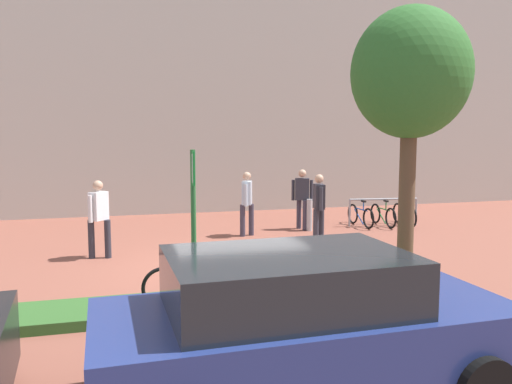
{
  "coord_description": "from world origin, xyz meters",
  "views": [
    {
      "loc": [
        -2.3,
        -10.31,
        2.73
      ],
      "look_at": [
        0.88,
        1.52,
        1.37
      ],
      "focal_mm": 36.88,
      "sensor_mm": 36.0,
      "label": 1
    }
  ],
  "objects_px": {
    "tree_sidewalk": "(411,76)",
    "car_navy_sedan": "(302,327)",
    "parking_sign_post": "(193,206)",
    "person_shirt_blue": "(99,214)",
    "bike_at_sign": "(195,284)",
    "person_casual_tan": "(247,199)",
    "bollard_steel": "(309,215)",
    "person_suited_dark": "(302,195)",
    "person_suited_navy": "(319,203)",
    "bike_rack_cluster": "(383,214)"
  },
  "relations": [
    {
      "from": "tree_sidewalk",
      "to": "car_navy_sedan",
      "type": "relative_size",
      "value": 1.12
    },
    {
      "from": "parking_sign_post",
      "to": "person_shirt_blue",
      "type": "xyz_separation_m",
      "value": [
        -1.51,
        3.92,
        -0.64
      ]
    },
    {
      "from": "bike_at_sign",
      "to": "car_navy_sedan",
      "type": "distance_m",
      "value": 3.32
    },
    {
      "from": "parking_sign_post",
      "to": "person_casual_tan",
      "type": "height_order",
      "value": "parking_sign_post"
    },
    {
      "from": "bollard_steel",
      "to": "person_suited_dark",
      "type": "bearing_deg",
      "value": 114.44
    },
    {
      "from": "tree_sidewalk",
      "to": "person_shirt_blue",
      "type": "xyz_separation_m",
      "value": [
        -5.26,
        3.78,
        -2.72
      ]
    },
    {
      "from": "person_shirt_blue",
      "to": "car_navy_sedan",
      "type": "relative_size",
      "value": 0.4
    },
    {
      "from": "person_shirt_blue",
      "to": "person_suited_navy",
      "type": "bearing_deg",
      "value": 4.01
    },
    {
      "from": "bike_rack_cluster",
      "to": "person_casual_tan",
      "type": "distance_m",
      "value": 4.35
    },
    {
      "from": "tree_sidewalk",
      "to": "car_navy_sedan",
      "type": "distance_m",
      "value": 5.32
    },
    {
      "from": "tree_sidewalk",
      "to": "person_casual_tan",
      "type": "bearing_deg",
      "value": 105.66
    },
    {
      "from": "tree_sidewalk",
      "to": "person_shirt_blue",
      "type": "distance_m",
      "value": 7.03
    },
    {
      "from": "tree_sidewalk",
      "to": "person_suited_dark",
      "type": "bearing_deg",
      "value": 87.7
    },
    {
      "from": "bike_at_sign",
      "to": "person_casual_tan",
      "type": "bearing_deg",
      "value": 67.66
    },
    {
      "from": "person_casual_tan",
      "to": "bike_at_sign",
      "type": "bearing_deg",
      "value": -112.34
    },
    {
      "from": "parking_sign_post",
      "to": "car_navy_sedan",
      "type": "bearing_deg",
      "value": -77.62
    },
    {
      "from": "person_suited_dark",
      "to": "car_navy_sedan",
      "type": "height_order",
      "value": "person_suited_dark"
    },
    {
      "from": "bike_at_sign",
      "to": "bike_rack_cluster",
      "type": "height_order",
      "value": "bike_at_sign"
    },
    {
      "from": "tree_sidewalk",
      "to": "person_shirt_blue",
      "type": "bearing_deg",
      "value": 144.32
    },
    {
      "from": "bike_rack_cluster",
      "to": "bollard_steel",
      "type": "bearing_deg",
      "value": -175.11
    },
    {
      "from": "person_shirt_blue",
      "to": "car_navy_sedan",
      "type": "xyz_separation_m",
      "value": [
        2.18,
        -6.96,
        -0.23
      ]
    },
    {
      "from": "tree_sidewalk",
      "to": "parking_sign_post",
      "type": "bearing_deg",
      "value": -177.8
    },
    {
      "from": "bike_rack_cluster",
      "to": "bollard_steel",
      "type": "height_order",
      "value": "bollard_steel"
    },
    {
      "from": "person_casual_tan",
      "to": "car_navy_sedan",
      "type": "distance_m",
      "value": 8.73
    },
    {
      "from": "bollard_steel",
      "to": "person_shirt_blue",
      "type": "xyz_separation_m",
      "value": [
        -5.62,
        -1.87,
        0.53
      ]
    },
    {
      "from": "bollard_steel",
      "to": "person_casual_tan",
      "type": "relative_size",
      "value": 0.52
    },
    {
      "from": "bike_rack_cluster",
      "to": "car_navy_sedan",
      "type": "height_order",
      "value": "car_navy_sedan"
    },
    {
      "from": "tree_sidewalk",
      "to": "car_navy_sedan",
      "type": "height_order",
      "value": "tree_sidewalk"
    },
    {
      "from": "parking_sign_post",
      "to": "person_suited_dark",
      "type": "bearing_deg",
      "value": 56.68
    },
    {
      "from": "parking_sign_post",
      "to": "person_casual_tan",
      "type": "xyz_separation_m",
      "value": [
        2.23,
        5.55,
        -0.64
      ]
    },
    {
      "from": "person_shirt_blue",
      "to": "car_navy_sedan",
      "type": "height_order",
      "value": "person_shirt_blue"
    },
    {
      "from": "bike_at_sign",
      "to": "person_suited_dark",
      "type": "bearing_deg",
      "value": 56.03
    },
    {
      "from": "person_suited_navy",
      "to": "tree_sidewalk",
      "type": "bearing_deg",
      "value": -90.54
    },
    {
      "from": "bike_rack_cluster",
      "to": "person_suited_dark",
      "type": "distance_m",
      "value": 2.6
    },
    {
      "from": "bike_at_sign",
      "to": "person_suited_dark",
      "type": "relative_size",
      "value": 0.98
    },
    {
      "from": "bike_at_sign",
      "to": "person_suited_dark",
      "type": "height_order",
      "value": "person_suited_dark"
    },
    {
      "from": "parking_sign_post",
      "to": "bike_rack_cluster",
      "type": "relative_size",
      "value": 1.19
    },
    {
      "from": "bollard_steel",
      "to": "car_navy_sedan",
      "type": "distance_m",
      "value": 9.48
    },
    {
      "from": "person_suited_navy",
      "to": "car_navy_sedan",
      "type": "relative_size",
      "value": 0.4
    },
    {
      "from": "tree_sidewalk",
      "to": "parking_sign_post",
      "type": "height_order",
      "value": "tree_sidewalk"
    },
    {
      "from": "bollard_steel",
      "to": "person_casual_tan",
      "type": "xyz_separation_m",
      "value": [
        -1.88,
        -0.25,
        0.53
      ]
    },
    {
      "from": "person_shirt_blue",
      "to": "person_suited_dark",
      "type": "xyz_separation_m",
      "value": [
        5.5,
        2.14,
        0.0
      ]
    },
    {
      "from": "person_casual_tan",
      "to": "person_suited_navy",
      "type": "bearing_deg",
      "value": -38.9
    },
    {
      "from": "bike_rack_cluster",
      "to": "person_casual_tan",
      "type": "xyz_separation_m",
      "value": [
        -4.28,
        -0.45,
        0.63
      ]
    },
    {
      "from": "person_suited_dark",
      "to": "car_navy_sedan",
      "type": "distance_m",
      "value": 9.69
    },
    {
      "from": "bike_at_sign",
      "to": "person_shirt_blue",
      "type": "distance_m",
      "value": 4.08
    },
    {
      "from": "bike_at_sign",
      "to": "person_casual_tan",
      "type": "distance_m",
      "value": 5.81
    },
    {
      "from": "person_suited_navy",
      "to": "person_casual_tan",
      "type": "distance_m",
      "value": 2.0
    },
    {
      "from": "person_suited_navy",
      "to": "person_shirt_blue",
      "type": "bearing_deg",
      "value": -175.99
    },
    {
      "from": "person_casual_tan",
      "to": "bollard_steel",
      "type": "bearing_deg",
      "value": 7.45
    }
  ]
}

